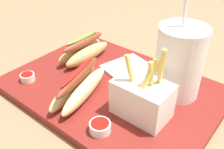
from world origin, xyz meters
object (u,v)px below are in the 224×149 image
(ketchup_cup_2, at_px, (100,127))
(napkin_stack, at_px, (130,70))
(hot_dog_2, at_px, (84,50))
(soda_cup, at_px, (179,62))
(ketchup_cup_1, at_px, (28,77))
(fries_basket, at_px, (142,98))
(hot_dog_1, at_px, (79,85))

(ketchup_cup_2, distance_m, napkin_stack, 0.21)
(hot_dog_2, bearing_deg, soda_cup, -174.94)
(soda_cup, xyz_separation_m, ketchup_cup_1, (0.29, 0.18, -0.07))
(ketchup_cup_1, distance_m, napkin_stack, 0.25)
(fries_basket, relative_size, ketchup_cup_2, 3.73)
(soda_cup, relative_size, hot_dog_2, 1.50)
(ketchup_cup_1, bearing_deg, napkin_stack, -131.49)
(ketchup_cup_2, bearing_deg, fries_basket, -110.77)
(hot_dog_1, bearing_deg, hot_dog_2, -49.34)
(hot_dog_2, height_order, napkin_stack, hot_dog_2)
(soda_cup, bearing_deg, hot_dog_1, 42.70)
(hot_dog_1, bearing_deg, napkin_stack, -101.01)
(napkin_stack, bearing_deg, hot_dog_1, 78.99)
(soda_cup, xyz_separation_m, hot_dog_2, (0.26, 0.02, -0.05))
(hot_dog_2, relative_size, ketchup_cup_2, 3.84)
(soda_cup, height_order, fries_basket, soda_cup)
(soda_cup, distance_m, fries_basket, 0.12)
(soda_cup, xyz_separation_m, ketchup_cup_2, (0.05, 0.19, -0.07))
(hot_dog_2, bearing_deg, fries_basket, 160.41)
(hot_dog_2, relative_size, napkin_stack, 1.25)
(hot_dog_2, relative_size, ketchup_cup_1, 4.64)
(soda_cup, height_order, hot_dog_2, soda_cup)
(hot_dog_1, bearing_deg, fries_basket, -166.00)
(fries_basket, bearing_deg, ketchup_cup_1, 14.72)
(hot_dog_1, height_order, ketchup_cup_1, hot_dog_1)
(hot_dog_2, bearing_deg, ketchup_cup_2, 140.35)
(ketchup_cup_2, height_order, napkin_stack, ketchup_cup_2)
(ketchup_cup_2, relative_size, napkin_stack, 0.33)
(fries_basket, height_order, hot_dog_1, fries_basket)
(fries_basket, height_order, hot_dog_2, fries_basket)
(fries_basket, distance_m, ketchup_cup_1, 0.28)
(hot_dog_2, distance_m, napkin_stack, 0.14)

